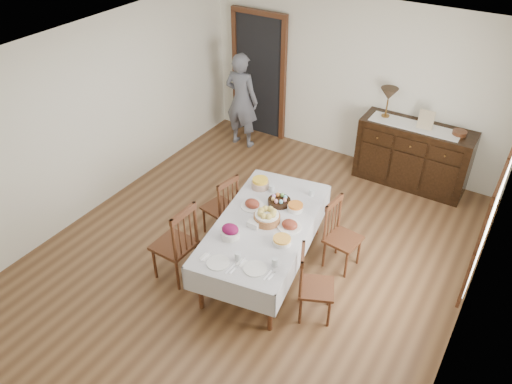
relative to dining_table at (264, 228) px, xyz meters
The scene contains 26 objects.
ground 0.67m from the dining_table, 158.78° to the left, with size 6.00×6.00×0.00m, color brown.
room_shell 1.20m from the dining_table, 126.33° to the left, with size 5.02×6.02×2.65m.
dining_table is the anchor object (origin of this frame).
chair_left_near 1.03m from the dining_table, 139.44° to the right, with size 0.45×0.45×1.06m.
chair_left_far 0.88m from the dining_table, 160.79° to the left, with size 0.44×0.44×0.91m.
chair_right_near 0.92m from the dining_table, 24.01° to the right, with size 0.50×0.50×0.91m.
chair_right_far 0.94m from the dining_table, 36.36° to the left, with size 0.43×0.43×0.93m.
sideboard 2.96m from the dining_table, 71.58° to the left, with size 1.64×0.59×0.99m.
person 3.17m from the dining_table, 127.86° to the left, with size 0.55×0.35×1.74m, color slate.
bread_basket 0.17m from the dining_table, 48.93° to the left, with size 0.31×0.31×0.17m.
egg_basket 0.44m from the dining_table, 95.00° to the left, with size 0.28×0.28×0.11m.
ham_platter_a 0.36m from the dining_table, 146.13° to the left, with size 0.29×0.29×0.11m.
ham_platter_b 0.33m from the dining_table, 14.85° to the left, with size 0.28×0.28×0.11m.
beet_bowl 0.49m from the dining_table, 114.08° to the right, with size 0.22×0.22×0.16m.
carrot_bowl 0.47m from the dining_table, 63.86° to the left, with size 0.20×0.20×0.09m.
pineapple_bowl 0.74m from the dining_table, 125.07° to the left, with size 0.23×0.23×0.13m.
casserole_dish 0.43m from the dining_table, 30.87° to the right, with size 0.21×0.21×0.07m.
butter_dish 0.19m from the dining_table, 115.38° to the right, with size 0.15×0.11×0.07m.
setting_left 0.81m from the dining_table, 91.00° to the right, with size 0.44×0.31×0.10m.
setting_right 0.77m from the dining_table, 61.30° to the right, with size 0.44×0.31×0.10m.
glass_far_a 0.65m from the dining_table, 112.30° to the left, with size 0.07×0.07×0.09m.
glass_far_b 0.82m from the dining_table, 73.54° to the left, with size 0.07×0.07×0.09m.
runner 2.93m from the dining_table, 72.32° to the left, with size 1.30×0.35×0.01m.
table_lamp 2.95m from the dining_table, 81.67° to the left, with size 0.26×0.26×0.46m.
picture_frame 2.99m from the dining_table, 69.70° to the left, with size 0.22×0.08×0.28m.
deco_bowl 3.23m from the dining_table, 62.25° to the left, with size 0.20×0.20×0.06m.
Camera 1 is at (2.55, -4.03, 4.36)m, focal length 35.00 mm.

